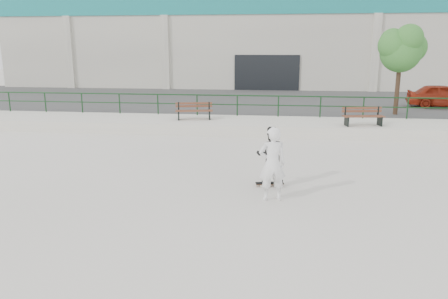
# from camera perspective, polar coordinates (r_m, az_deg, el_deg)

# --- Properties ---
(ground) EXTENTS (120.00, 120.00, 0.00)m
(ground) POSITION_cam_1_polar(r_m,az_deg,el_deg) (11.13, 1.41, -6.82)
(ground) COLOR beige
(ground) RESTS_ON ground
(ledge) EXTENTS (30.00, 3.00, 0.50)m
(ledge) POSITION_cam_1_polar(r_m,az_deg,el_deg) (20.24, 4.19, 3.10)
(ledge) COLOR silver
(ledge) RESTS_ON ground
(parking_strip) EXTENTS (60.00, 14.00, 0.50)m
(parking_strip) POSITION_cam_1_polar(r_m,az_deg,el_deg) (28.64, 5.15, 6.09)
(parking_strip) COLOR #3E3E3E
(parking_strip) RESTS_ON ground
(railing) EXTENTS (28.00, 0.06, 1.03)m
(railing) POSITION_cam_1_polar(r_m,az_deg,el_deg) (21.38, 4.43, 6.33)
(railing) COLOR #153C1A
(railing) RESTS_ON ledge
(commercial_building) EXTENTS (44.20, 16.33, 8.00)m
(commercial_building) POSITION_cam_1_polar(r_m,az_deg,el_deg) (42.41, 6.05, 14.26)
(commercial_building) COLOR silver
(commercial_building) RESTS_ON ground
(bench_left) EXTENTS (1.79, 0.84, 0.79)m
(bench_left) POSITION_cam_1_polar(r_m,az_deg,el_deg) (20.50, -3.93, 5.05)
(bench_left) COLOR brown
(bench_left) RESTS_ON ledge
(bench_right) EXTENTS (1.80, 0.81, 0.80)m
(bench_right) POSITION_cam_1_polar(r_m,az_deg,el_deg) (19.71, 17.69, 4.13)
(bench_right) COLOR brown
(bench_right) RESTS_ON ledge
(tree) EXTENTS (2.46, 2.19, 4.37)m
(tree) POSITION_cam_1_polar(r_m,az_deg,el_deg) (23.43, 22.20, 12.24)
(tree) COLOR #3E2E1F
(tree) RESTS_ON parking_strip
(red_car) EXTENTS (3.97, 1.94, 1.30)m
(red_car) POSITION_cam_1_polar(r_m,az_deg,el_deg) (27.33, 26.75, 6.28)
(red_car) COLOR #A52A14
(red_car) RESTS_ON parking_strip
(skateboard) EXTENTS (0.80, 0.35, 0.09)m
(skateboard) POSITION_cam_1_polar(r_m,az_deg,el_deg) (12.37, 5.97, -4.43)
(skateboard) COLOR black
(skateboard) RESTS_ON ground
(standing_skater) EXTENTS (0.88, 0.74, 1.60)m
(standing_skater) POSITION_cam_1_polar(r_m,az_deg,el_deg) (12.15, 6.07, -0.73)
(standing_skater) COLOR black
(standing_skater) RESTS_ON skateboard
(seated_skater) EXTENTS (0.78, 0.60, 1.90)m
(seated_skater) POSITION_cam_1_polar(r_m,az_deg,el_deg) (11.04, 6.32, -1.89)
(seated_skater) COLOR white
(seated_skater) RESTS_ON ground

